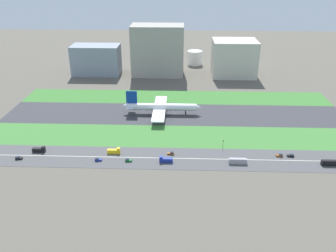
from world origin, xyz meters
name	(u,v)px	position (x,y,z in m)	size (l,w,h in m)	color
ground_plane	(175,114)	(0.00, 0.00, 0.00)	(800.00, 800.00, 0.00)	#5B564C
runway	(175,114)	(0.00, 0.00, 0.05)	(280.00, 46.00, 0.10)	#38383D
grass_median_north	(176,97)	(0.00, 41.00, 0.05)	(280.00, 36.00, 0.10)	#3D7A33
grass_median_south	(174,136)	(0.00, -41.00, 0.05)	(280.00, 36.00, 0.10)	#427F38
highway	(172,158)	(0.00, -73.00, 0.05)	(280.00, 28.00, 0.10)	#4C4C4F
highway_centerline	(172,158)	(0.00, -73.00, 0.11)	(266.00, 0.50, 0.01)	silver
airliner	(160,107)	(-12.19, 0.00, 6.23)	(65.00, 56.00, 19.70)	white
car_3	(98,160)	(-47.20, -78.00, 0.92)	(4.40, 1.80, 2.00)	navy
truck_0	(39,150)	(-88.80, -68.00, 1.67)	(8.40, 2.50, 4.00)	black
car_0	(280,155)	(69.72, -68.00, 0.92)	(4.40, 1.80, 2.00)	brown
car_2	(171,153)	(-1.01, -68.00, 0.92)	(4.40, 1.80, 2.00)	brown
car_4	(291,155)	(76.92, -68.00, 0.92)	(4.40, 1.80, 2.00)	black
bus_0	(331,163)	(98.58, -78.00, 1.82)	(11.60, 2.50, 3.50)	black
car_5	(128,160)	(-27.88, -78.00, 0.92)	(4.40, 1.80, 2.00)	#19662D
truck_1	(166,160)	(-4.11, -78.00, 1.67)	(8.40, 2.50, 4.00)	navy
car_1	(19,158)	(-98.63, -78.00, 0.92)	(4.40, 1.80, 2.00)	black
bus_1	(238,161)	(41.18, -78.00, 1.82)	(11.60, 2.50, 3.50)	#99999E
truck_2	(114,151)	(-38.62, -68.00, 1.67)	(8.40, 2.50, 4.00)	yellow
traffic_light	(223,144)	(33.66, -60.01, 4.29)	(0.36, 0.50, 7.20)	#4C4C51
terminal_building	(96,60)	(-90.00, 114.00, 16.17)	(52.33, 28.00, 32.33)	gray
hangar_building	(158,50)	(-21.25, 114.00, 27.25)	(56.59, 31.63, 54.51)	#9E998E
office_tower	(234,58)	(62.51, 114.00, 19.46)	(47.40, 37.56, 38.92)	beige
fuel_tank_west	(195,58)	(21.16, 159.00, 8.38)	(17.99, 17.99, 16.76)	silver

